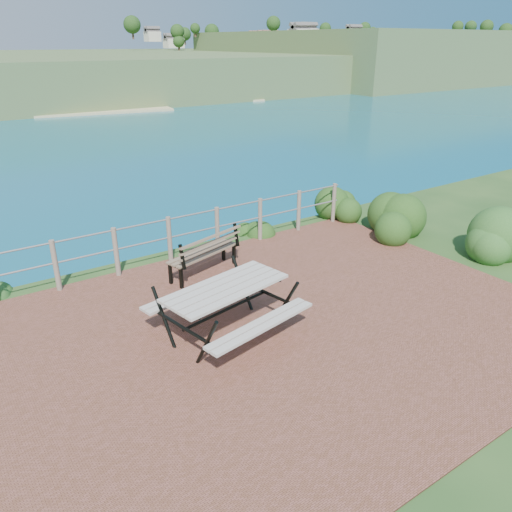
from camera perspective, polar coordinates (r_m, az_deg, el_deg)
The scene contains 9 objects.
ground at distance 8.15m, azimuth 0.62°, elevation -8.71°, with size 10.00×7.00×0.12m, color brown.
safety_railing at distance 10.53m, azimuth -9.87°, elevation 2.11°, with size 9.40×0.10×1.00m.
distant_bay at distance 273.40m, azimuth 6.49°, elevation 22.00°, with size 290.00×232.36×24.00m.
picnic_table at distance 7.84m, azimuth -3.43°, elevation -5.61°, with size 2.11×1.71×0.84m.
park_bench at distance 9.90m, azimuth -6.10°, elevation 1.08°, with size 1.65×0.83×0.91m.
shrub_right_front at distance 12.54m, azimuth 15.09°, elevation 2.33°, with size 1.26×1.26×1.79m, color #1E3E13.
shrub_right_back at distance 12.03m, azimuth 26.12°, elevation -0.24°, with size 1.28×1.28×1.83m, color #255620.
shrub_right_edge at distance 13.59m, azimuth 10.25°, elevation 4.40°, with size 1.02×1.02×1.46m, color #1E3E13.
shrub_lip_east at distance 12.28m, azimuth -0.20°, elevation 2.71°, with size 0.73×0.73×0.45m, color #1E3E13.
Camera 1 is at (-3.97, -5.65, 4.33)m, focal length 35.00 mm.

